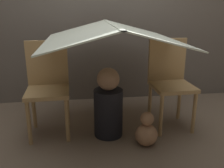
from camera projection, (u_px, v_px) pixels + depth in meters
ground_plane at (114, 137)px, 2.35m from camera, size 8.80×8.80×0.00m
chair_left at (48, 84)px, 2.33m from camera, size 0.40×0.40×0.87m
chair_right at (170, 79)px, 2.48m from camera, size 0.40×0.40×0.87m
sheet_canopy at (112, 33)px, 2.19m from camera, size 1.19×1.21×0.17m
person_front at (108, 106)px, 2.31m from camera, size 0.27×0.27×0.66m
plush_toy at (146, 132)px, 2.19m from camera, size 0.20×0.20×0.31m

